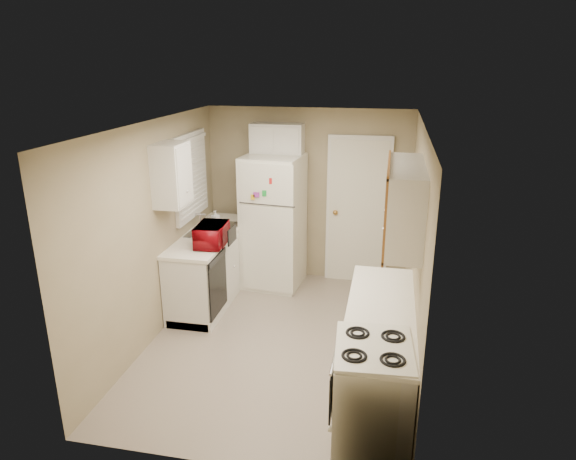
# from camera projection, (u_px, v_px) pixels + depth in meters

# --- Properties ---
(floor) EXTENTS (3.80, 3.80, 0.00)m
(floor) POSITION_uv_depth(u_px,v_px,m) (279.00, 341.00, 5.76)
(floor) COLOR #AE9F8C
(floor) RESTS_ON ground
(ceiling) EXTENTS (3.80, 3.80, 0.00)m
(ceiling) POSITION_uv_depth(u_px,v_px,m) (278.00, 125.00, 5.00)
(ceiling) COLOR white
(ceiling) RESTS_ON floor
(wall_left) EXTENTS (3.80, 3.80, 0.00)m
(wall_left) POSITION_uv_depth(u_px,v_px,m) (155.00, 232.00, 5.64)
(wall_left) COLOR tan
(wall_left) RESTS_ON floor
(wall_right) EXTENTS (3.80, 3.80, 0.00)m
(wall_right) POSITION_uv_depth(u_px,v_px,m) (415.00, 250.00, 5.12)
(wall_right) COLOR tan
(wall_right) RESTS_ON floor
(wall_back) EXTENTS (2.80, 2.80, 0.00)m
(wall_back) POSITION_uv_depth(u_px,v_px,m) (308.00, 195.00, 7.15)
(wall_back) COLOR tan
(wall_back) RESTS_ON floor
(wall_front) EXTENTS (2.80, 2.80, 0.00)m
(wall_front) POSITION_uv_depth(u_px,v_px,m) (220.00, 329.00, 3.61)
(wall_front) COLOR tan
(wall_front) RESTS_ON floor
(left_counter) EXTENTS (0.60, 1.80, 0.90)m
(left_counter) POSITION_uv_depth(u_px,v_px,m) (211.00, 266.00, 6.66)
(left_counter) COLOR silver
(left_counter) RESTS_ON floor
(dishwasher) EXTENTS (0.03, 0.58, 0.72)m
(dishwasher) POSITION_uv_depth(u_px,v_px,m) (217.00, 284.00, 6.04)
(dishwasher) COLOR black
(dishwasher) RESTS_ON floor
(sink) EXTENTS (0.54, 0.74, 0.16)m
(sink) POSITION_uv_depth(u_px,v_px,m) (214.00, 233.00, 6.67)
(sink) COLOR gray
(sink) RESTS_ON left_counter
(microwave) EXTENTS (0.49, 0.29, 0.32)m
(microwave) POSITION_uv_depth(u_px,v_px,m) (212.00, 234.00, 6.05)
(microwave) COLOR #9C060F
(microwave) RESTS_ON left_counter
(soap_bottle) EXTENTS (0.11, 0.11, 0.19)m
(soap_bottle) POSITION_uv_depth(u_px,v_px,m) (216.00, 217.00, 6.86)
(soap_bottle) COLOR white
(soap_bottle) RESTS_ON left_counter
(window_blinds) EXTENTS (0.10, 0.98, 1.08)m
(window_blinds) POSITION_uv_depth(u_px,v_px,m) (191.00, 176.00, 6.49)
(window_blinds) COLOR silver
(window_blinds) RESTS_ON wall_left
(upper_cabinet_left) EXTENTS (0.30, 0.45, 0.70)m
(upper_cabinet_left) POSITION_uv_depth(u_px,v_px,m) (172.00, 175.00, 5.63)
(upper_cabinet_left) COLOR silver
(upper_cabinet_left) RESTS_ON wall_left
(refrigerator) EXTENTS (0.82, 0.80, 1.81)m
(refrigerator) POSITION_uv_depth(u_px,v_px,m) (274.00, 222.00, 6.96)
(refrigerator) COLOR silver
(refrigerator) RESTS_ON floor
(cabinet_over_fridge) EXTENTS (0.70, 0.30, 0.40)m
(cabinet_over_fridge) POSITION_uv_depth(u_px,v_px,m) (277.00, 139.00, 6.83)
(cabinet_over_fridge) COLOR silver
(cabinet_over_fridge) RESTS_ON wall_back
(interior_door) EXTENTS (0.86, 0.06, 2.08)m
(interior_door) POSITION_uv_depth(u_px,v_px,m) (358.00, 211.00, 7.03)
(interior_door) COLOR silver
(interior_door) RESTS_ON floor
(right_counter) EXTENTS (0.60, 2.00, 0.90)m
(right_counter) POSITION_uv_depth(u_px,v_px,m) (378.00, 355.00, 4.67)
(right_counter) COLOR silver
(right_counter) RESTS_ON floor
(stove) EXTENTS (0.64, 0.77, 0.88)m
(stove) POSITION_uv_depth(u_px,v_px,m) (371.00, 398.00, 4.08)
(stove) COLOR silver
(stove) RESTS_ON floor
(upper_cabinet_right) EXTENTS (0.30, 1.20, 0.70)m
(upper_cabinet_right) POSITION_uv_depth(u_px,v_px,m) (405.00, 204.00, 4.49)
(upper_cabinet_right) COLOR silver
(upper_cabinet_right) RESTS_ON wall_right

